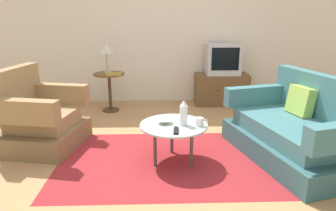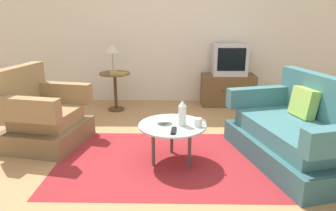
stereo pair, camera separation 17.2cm
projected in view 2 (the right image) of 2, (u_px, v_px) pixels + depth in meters
name	position (u px, v px, depth m)	size (l,w,h in m)	color
ground_plane	(160.00, 159.00, 3.36)	(16.00, 16.00, 0.00)	#AD7F51
back_wall	(166.00, 24.00, 5.31)	(9.00, 0.12, 2.70)	beige
area_rug	(172.00, 161.00, 3.33)	(2.45, 1.57, 0.00)	maroon
armchair	(43.00, 118.00, 3.70)	(0.96, 1.02, 0.93)	brown
couch	(299.00, 134.00, 3.27)	(1.26, 1.72, 0.89)	#325C60
coffee_table	(172.00, 128.00, 3.22)	(0.71, 0.71, 0.42)	#B2C6C1
side_table	(115.00, 83.00, 4.97)	(0.49, 0.49, 0.62)	brown
tv_stand	(228.00, 90.00, 5.31)	(0.90, 0.43, 0.53)	brown
television	(229.00, 60.00, 5.15)	(0.56, 0.40, 0.51)	#B7B7BC
table_lamp	(112.00, 49.00, 4.84)	(0.24, 0.24, 0.45)	#9E937A
vase	(182.00, 113.00, 3.15)	(0.08, 0.08, 0.27)	white
mug	(199.00, 122.00, 3.13)	(0.13, 0.08, 0.09)	white
bowl	(163.00, 121.00, 3.23)	(0.16, 0.16, 0.04)	silver
tv_remote_dark	(174.00, 131.00, 3.01)	(0.06, 0.18, 0.02)	black
book	(119.00, 74.00, 4.76)	(0.24, 0.16, 0.03)	olive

